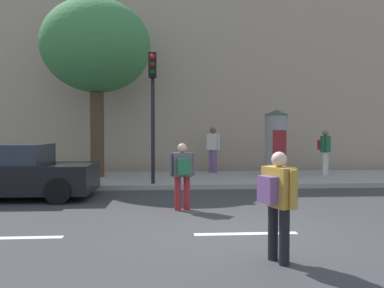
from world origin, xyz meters
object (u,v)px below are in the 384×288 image
at_px(street_tree, 96,47).
at_px(pedestrian_in_red_top, 213,146).
at_px(poster_column, 276,142).
at_px(pedestrian_in_light_jacket, 182,171).
at_px(traffic_light, 153,96).
at_px(parked_car_red, 4,172).
at_px(pedestrian_with_backpack, 277,197).
at_px(pedestrian_tallest, 325,148).

distance_m(street_tree, pedestrian_in_red_top, 5.70).
height_order(poster_column, pedestrian_in_light_jacket, poster_column).
xyz_separation_m(traffic_light, parked_car_red, (-3.86, -1.46, -2.17)).
bearing_deg(pedestrian_in_light_jacket, street_tree, 118.55).
distance_m(pedestrian_in_light_jacket, parked_car_red, 4.97).
bearing_deg(parked_car_red, traffic_light, 20.69).
bearing_deg(pedestrian_with_backpack, traffic_light, 106.07).
bearing_deg(poster_column, pedestrian_in_red_top, 147.38).
bearing_deg(poster_column, pedestrian_in_light_jacket, -125.85).
height_order(pedestrian_with_backpack, parked_car_red, pedestrian_with_backpack).
bearing_deg(traffic_light, pedestrian_tallest, 18.68).
relative_size(pedestrian_in_light_jacket, pedestrian_in_red_top, 0.84).
xyz_separation_m(pedestrian_with_backpack, pedestrian_tallest, (4.46, 8.82, 0.27)).
relative_size(pedestrian_in_light_jacket, pedestrian_tallest, 0.89).
distance_m(pedestrian_in_light_jacket, pedestrian_tallest, 7.77).
bearing_deg(parked_car_red, pedestrian_tallest, 19.44).
bearing_deg(pedestrian_tallest, poster_column, -169.16).
relative_size(street_tree, pedestrian_in_red_top, 3.50).
distance_m(pedestrian_with_backpack, pedestrian_tallest, 9.89).
bearing_deg(pedestrian_with_backpack, parked_car_red, 137.98).
height_order(pedestrian_in_red_top, pedestrian_tallest, pedestrian_in_red_top).
height_order(street_tree, parked_car_red, street_tree).
bearing_deg(pedestrian_tallest, traffic_light, -161.32).
height_order(traffic_light, pedestrian_tallest, traffic_light).
bearing_deg(pedestrian_tallest, parked_car_red, -160.56).
relative_size(street_tree, pedestrian_with_backpack, 4.20).
xyz_separation_m(traffic_light, pedestrian_in_red_top, (2.26, 3.14, -1.65)).
height_order(pedestrian_tallest, parked_car_red, pedestrian_tallest).
xyz_separation_m(pedestrian_in_light_jacket, parked_car_red, (-4.64, 1.76, -0.19)).
xyz_separation_m(street_tree, parked_car_red, (-1.80, -3.46, -4.07)).
height_order(street_tree, pedestrian_in_red_top, street_tree).
xyz_separation_m(street_tree, pedestrian_in_light_jacket, (2.84, -5.22, -3.87)).
height_order(street_tree, pedestrian_tallest, street_tree).
relative_size(poster_column, street_tree, 0.39).
bearing_deg(parked_car_red, pedestrian_in_red_top, 36.95).
bearing_deg(parked_car_red, street_tree, 62.51).
height_order(street_tree, pedestrian_in_light_jacket, street_tree).
bearing_deg(poster_column, parked_car_red, -158.60).
xyz_separation_m(poster_column, parked_car_red, (-8.25, -3.23, -0.69)).
relative_size(poster_column, pedestrian_with_backpack, 1.62).
distance_m(traffic_light, pedestrian_in_red_top, 4.21).
distance_m(pedestrian_in_red_top, parked_car_red, 7.67).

